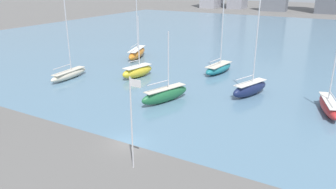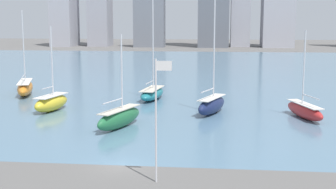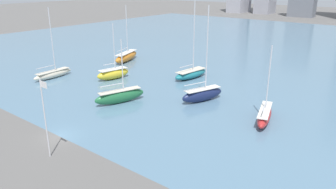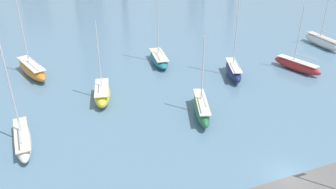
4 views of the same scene
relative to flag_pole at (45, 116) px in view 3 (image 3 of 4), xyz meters
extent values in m
plane|color=#605E5B|center=(-3.60, 3.67, -5.09)|extent=(500.00, 500.00, 0.00)
cube|color=slate|center=(-3.60, 73.67, -5.09)|extent=(180.00, 140.00, 0.00)
cylinder|color=silver|center=(-0.07, 0.00, -0.47)|extent=(0.14, 0.14, 9.25)
cube|color=white|center=(0.55, 0.00, 3.66)|extent=(1.10, 0.03, 0.70)
ellipsoid|color=yellow|center=(-17.52, 25.84, -4.04)|extent=(3.68, 7.45, 2.10)
cube|color=silver|center=(-17.52, 25.84, -3.04)|extent=(3.02, 6.11, 0.10)
cube|color=#2D2D33|center=(-17.52, 25.84, -4.62)|extent=(0.42, 1.29, 0.95)
cylinder|color=silver|center=(-17.41, 26.37, 1.56)|extent=(0.18, 0.18, 9.08)
cylinder|color=silver|center=(-17.68, 25.09, -1.89)|extent=(0.68, 2.58, 0.14)
ellipsoid|color=#1E757F|center=(-5.45, 36.12, -4.24)|extent=(3.71, 9.05, 1.70)
cube|color=beige|center=(-5.45, 36.12, -3.44)|extent=(3.04, 7.42, 0.10)
cube|color=#2D2D33|center=(-5.45, 36.12, -4.71)|extent=(0.36, 1.59, 0.77)
cylinder|color=silver|center=(-5.36, 36.77, 3.45)|extent=(0.18, 0.18, 13.67)
cylinder|color=silver|center=(-5.62, 34.79, -2.29)|extent=(0.66, 3.98, 0.14)
ellipsoid|color=#B72828|center=(15.11, 24.69, -4.19)|extent=(4.14, 8.88, 1.79)
cube|color=silver|center=(15.11, 24.69, -3.35)|extent=(3.40, 7.28, 0.10)
cube|color=#2D2D33|center=(15.11, 24.69, -4.69)|extent=(0.60, 1.56, 0.81)
cylinder|color=silver|center=(14.93, 25.32, 1.20)|extent=(0.18, 0.18, 8.98)
cylinder|color=silver|center=(15.51, 23.36, -2.20)|extent=(1.30, 3.97, 0.14)
ellipsoid|color=beige|center=(-27.87, 18.72, -4.34)|extent=(2.36, 9.09, 1.50)
cube|color=beige|center=(-27.87, 18.72, -3.64)|extent=(1.93, 7.45, 0.10)
cube|color=#2D2D33|center=(-27.87, 18.72, -4.75)|extent=(0.26, 1.63, 0.68)
cylinder|color=silver|center=(-27.91, 19.39, 2.73)|extent=(0.18, 0.18, 12.63)
cylinder|color=silver|center=(-27.78, 17.22, -2.49)|extent=(0.41, 4.34, 0.14)
ellipsoid|color=orange|center=(-26.50, 38.52, -4.00)|extent=(5.41, 10.60, 2.18)
cube|color=silver|center=(-26.50, 38.52, -2.95)|extent=(4.44, 8.69, 0.10)
cube|color=#2D2D33|center=(-26.50, 38.52, -4.60)|extent=(0.74, 1.83, 0.98)
cylinder|color=silver|center=(-26.75, 39.27, 2.75)|extent=(0.18, 0.18, 11.31)
cylinder|color=silver|center=(-25.93, 36.80, -1.80)|extent=(1.77, 4.99, 0.14)
ellipsoid|color=#236B3D|center=(-6.49, 17.18, -4.02)|extent=(4.43, 8.79, 2.14)
cube|color=beige|center=(-6.49, 17.18, -3.00)|extent=(3.63, 7.21, 0.10)
cube|color=#2D2D33|center=(-6.49, 17.18, -4.61)|extent=(0.66, 1.53, 0.96)
cylinder|color=silver|center=(-6.28, 17.80, 1.19)|extent=(0.18, 0.18, 8.27)
cylinder|color=silver|center=(-6.92, 15.90, -1.85)|extent=(1.43, 3.84, 0.14)
ellipsoid|color=#19234C|center=(3.69, 26.21, -4.01)|extent=(4.50, 8.15, 2.15)
cube|color=silver|center=(3.69, 26.21, -2.99)|extent=(3.69, 6.68, 0.10)
cube|color=#2D2D33|center=(3.69, 26.21, -4.60)|extent=(0.64, 1.41, 0.97)
cylinder|color=silver|center=(3.90, 26.77, 3.73)|extent=(0.18, 0.18, 13.34)
cylinder|color=silver|center=(3.16, 24.75, -1.84)|extent=(1.61, 4.09, 0.14)
camera|label=1|loc=(16.71, -22.47, 12.42)|focal=35.00mm
camera|label=2|loc=(4.36, -33.25, 6.96)|focal=50.00mm
camera|label=3|loc=(30.97, -17.49, 14.00)|focal=35.00mm
camera|label=4|loc=(-23.61, -15.15, 16.82)|focal=35.00mm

